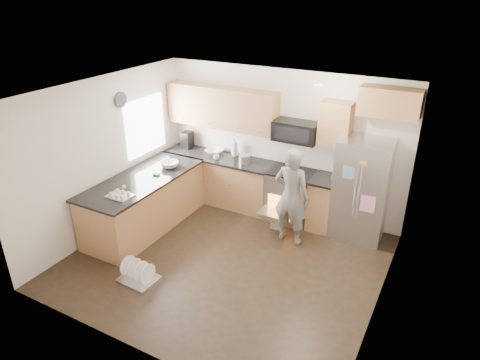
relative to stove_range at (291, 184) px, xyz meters
The scene contains 8 objects.
ground 1.86m from the stove_range, 101.69° to the right, with size 4.50×4.50×0.00m, color black.
room_shell 1.99m from the stove_range, 103.00° to the right, with size 4.54×4.04×2.62m.
back_cabinet_run 0.98m from the stove_range, behind, with size 4.45×0.64×2.50m.
peninsula 2.56m from the stove_range, 145.51° to the right, with size 0.96×2.36×1.03m.
stove_range is the anchor object (origin of this frame).
refrigerator 1.22m from the stove_range, ahead, with size 0.86×0.68×1.70m.
person 0.75m from the stove_range, 67.55° to the right, with size 0.59×0.39×1.63m, color slate.
dish_rack 3.01m from the stove_range, 114.46° to the right, with size 0.55×0.45×0.33m.
Camera 1 is at (2.78, -4.69, 3.91)m, focal length 32.00 mm.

